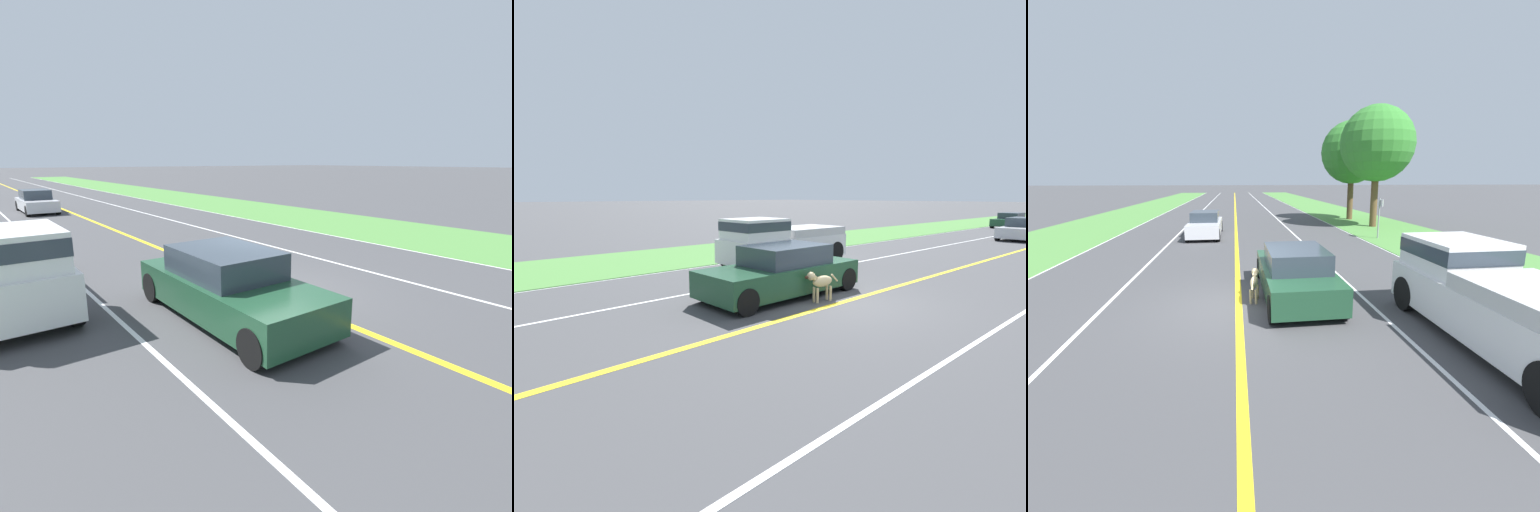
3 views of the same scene
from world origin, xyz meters
The scene contains 12 objects.
ground_plane centered at (0.00, 0.00, 0.00)m, with size 400.00×400.00×0.00m, color #424244.
centre_divider_line centered at (0.00, 0.00, 0.00)m, with size 0.18×160.00×0.01m, color yellow.
lane_edge_line_right centered at (7.00, 0.00, 0.00)m, with size 0.14×160.00×0.01m, color white.
lane_dash_same_dir centered at (3.50, 0.00, 0.00)m, with size 0.10×160.00×0.01m, color white.
lane_dash_oncoming centered at (-3.50, 0.00, 0.00)m, with size 0.10×160.00×0.01m, color white.
ego_car centered at (1.62, 0.64, 0.66)m, with size 1.90×4.68×1.41m.
dog centered at (0.44, 0.38, 0.54)m, with size 0.34×1.12×0.85m.
pickup_truck centered at (5.13, -2.71, 0.98)m, with size 2.03×5.42×1.92m.
oncoming_car centered at (-1.77, 11.80, 0.67)m, with size 1.81×4.65×1.44m.
roadside_tree_right_near centered at (9.59, 14.31, 5.59)m, with size 5.00×5.00×8.12m.
roadside_tree_right_far centered at (9.43, 18.90, 5.37)m, with size 4.93×4.93×7.86m.
street_sign centered at (7.95, 9.52, 1.43)m, with size 0.11×0.64×2.26m.
Camera 3 is at (-0.02, -8.65, 3.27)m, focal length 24.00 mm.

